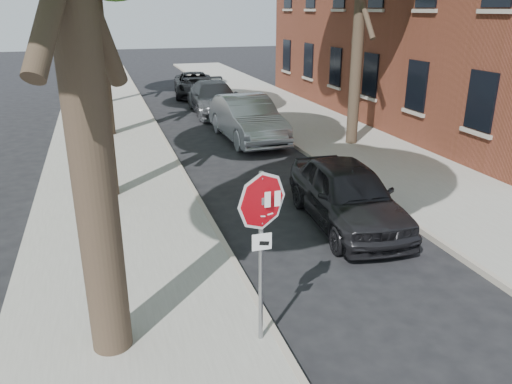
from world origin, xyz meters
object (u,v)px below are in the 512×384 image
stop_sign (262,226)px  car_a (347,194)px  car_b (247,119)px  car_c (214,98)px  car_d (194,85)px

stop_sign → car_a: stop_sign is taller
stop_sign → car_b: 12.45m
stop_sign → car_c: (3.24, 17.32, -1.21)m
stop_sign → car_d: bearing=81.7°
car_a → car_d: (0.05, 18.88, -0.08)m
car_a → stop_sign: bearing=-127.0°
stop_sign → car_a: bearing=48.5°
car_c → car_d: size_ratio=1.07×
car_a → car_c: (-0.01, 13.63, 0.00)m
car_d → car_c: bearing=-83.3°
car_b → car_d: 10.61m
car_b → car_d: car_b is taller
car_b → car_a: bearing=-92.1°
car_b → car_c: (-0.06, 5.36, -0.08)m
stop_sign → car_d: 22.83m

